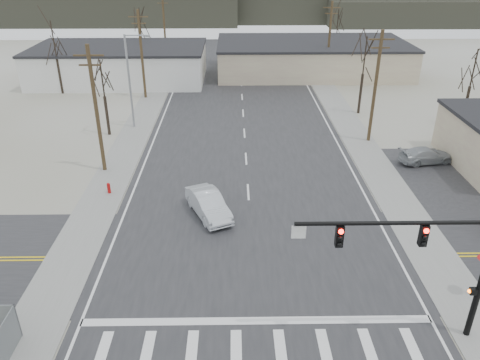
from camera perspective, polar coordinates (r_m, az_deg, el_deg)
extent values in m
plane|color=#BBBBB7|center=(27.72, 1.52, -9.41)|extent=(140.00, 140.00, 0.00)
cube|color=#252528|center=(40.78, 0.70, 3.17)|extent=(18.00, 110.00, 0.05)
cube|color=#252528|center=(27.71, 1.52, -9.38)|extent=(90.00, 10.00, 0.04)
cube|color=gray|center=(46.38, -12.73, 5.51)|extent=(3.00, 90.00, 0.06)
cube|color=gray|center=(46.86, 13.67, 5.62)|extent=(3.00, 90.00, 0.06)
cylinder|color=black|center=(20.21, 18.59, -5.00)|extent=(8.40, 0.18, 0.18)
cube|color=black|center=(20.94, 21.47, -6.27)|extent=(0.32, 0.30, 1.00)
cube|color=black|center=(19.89, 12.03, -6.67)|extent=(0.32, 0.30, 1.00)
sphere|color=#FF0C05|center=(20.64, 21.77, -5.78)|extent=(0.22, 0.22, 0.22)
sphere|color=#FF0C05|center=(19.58, 12.22, -6.17)|extent=(0.22, 0.22, 0.22)
cube|color=silver|center=(19.48, 7.17, -6.32)|extent=(0.60, 0.04, 0.60)
cube|color=black|center=(23.72, 26.53, -12.03)|extent=(0.30, 0.25, 0.30)
sphere|color=#FF5905|center=(23.66, 26.20, -12.07)|extent=(0.18, 0.18, 0.18)
cylinder|color=#A50C0C|center=(35.51, -15.68, -1.09)|extent=(0.24, 0.24, 0.70)
sphere|color=#A50C0C|center=(35.33, -15.76, -0.52)|extent=(0.24, 0.24, 0.24)
cylinder|color=gray|center=(27.34, 27.19, -10.75)|extent=(0.10, 0.10, 2.10)
cube|color=silver|center=(65.67, -14.39, 13.46)|extent=(22.00, 12.00, 4.20)
cube|color=black|center=(65.22, -14.62, 15.38)|extent=(22.30, 12.30, 0.30)
cube|color=#C2B994|center=(68.77, 8.69, 14.47)|extent=(26.00, 14.00, 4.00)
cube|color=black|center=(68.35, 8.82, 16.22)|extent=(26.30, 14.30, 0.30)
cylinder|color=#463420|center=(37.65, -17.09, 8.04)|extent=(0.30, 0.30, 10.00)
cube|color=#463420|center=(36.60, -17.99, 14.26)|extent=(2.20, 0.12, 0.12)
cube|color=#463420|center=(36.74, -17.83, 13.20)|extent=(1.60, 0.12, 0.12)
cylinder|color=#463420|center=(56.49, -11.88, 14.66)|extent=(0.30, 0.30, 10.00)
cube|color=#463420|center=(55.79, -12.31, 18.87)|extent=(2.20, 0.12, 0.12)
cube|color=#463420|center=(55.89, -12.23, 18.16)|extent=(1.60, 0.12, 0.12)
cylinder|color=#463420|center=(75.92, -9.20, 17.89)|extent=(0.30, 0.30, 10.00)
cube|color=#463420|center=(75.48, -9.40, 20.51)|extent=(1.60, 0.12, 0.12)
cylinder|color=#463420|center=(43.75, 16.15, 10.71)|extent=(0.30, 0.30, 10.00)
cube|color=#463420|center=(42.85, 16.88, 16.09)|extent=(2.20, 0.12, 0.12)
cube|color=#463420|center=(42.97, 16.75, 15.18)|extent=(1.60, 0.12, 0.12)
cylinder|color=#463420|center=(64.60, 10.80, 16.23)|extent=(0.30, 0.30, 10.00)
cube|color=#463420|center=(63.99, 11.14, 19.93)|extent=(2.20, 0.12, 0.12)
cube|color=#463420|center=(64.07, 11.08, 19.31)|extent=(1.60, 0.12, 0.12)
cylinder|color=gray|center=(46.96, -13.32, 11.47)|extent=(0.20, 0.20, 9.00)
cylinder|color=gray|center=(45.84, -12.64, 16.83)|extent=(2.00, 0.12, 0.12)
cube|color=gray|center=(45.67, -11.35, 16.85)|extent=(0.60, 0.25, 0.18)
cylinder|color=#2D231B|center=(46.32, -15.89, 7.54)|extent=(0.28, 0.28, 3.75)
cylinder|color=#2D231B|center=(45.37, -16.43, 11.56)|extent=(0.14, 0.14, 3.75)
cylinder|color=#2D231B|center=(52.19, 14.47, 10.13)|extent=(0.28, 0.28, 4.25)
cylinder|color=#2D231B|center=(51.27, 14.97, 14.22)|extent=(0.14, 0.14, 4.25)
cylinder|color=#2D231B|center=(70.97, -11.74, 14.81)|extent=(0.28, 0.28, 4.50)
cylinder|color=#2D231B|center=(70.28, -12.06, 18.03)|extent=(0.14, 0.14, 4.50)
cylinder|color=#2D231B|center=(77.40, 11.57, 15.61)|extent=(0.28, 0.28, 4.00)
cylinder|color=#2D231B|center=(76.81, 11.82, 18.24)|extent=(0.14, 0.14, 4.00)
cylinder|color=#2D231B|center=(52.00, 25.78, 8.10)|extent=(0.28, 0.28, 4.00)
cylinder|color=#2D231B|center=(51.12, 26.59, 11.90)|extent=(0.14, 0.14, 4.00)
cylinder|color=#2D231B|center=(61.74, -21.13, 11.84)|extent=(0.28, 0.28, 4.50)
cylinder|color=#2D231B|center=(60.94, -21.77, 15.50)|extent=(0.14, 0.14, 4.50)
cube|color=#333026|center=(119.96, -18.36, 19.42)|extent=(70.00, 18.00, 7.00)
cube|color=#333026|center=(120.01, 7.32, 20.95)|extent=(80.00, 18.00, 9.00)
cube|color=#333026|center=(124.14, 24.76, 18.25)|extent=(60.00, 18.00, 5.50)
imported|color=#B7BCC2|center=(31.36, -3.88, -2.94)|extent=(3.52, 5.11, 1.60)
imported|color=black|center=(75.75, 2.01, 14.90)|extent=(3.67, 5.17, 1.39)
imported|color=black|center=(75.86, -5.26, 14.85)|extent=(2.21, 4.45, 1.46)
imported|color=gray|center=(41.84, 21.71, 2.80)|extent=(4.75, 2.67, 1.30)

